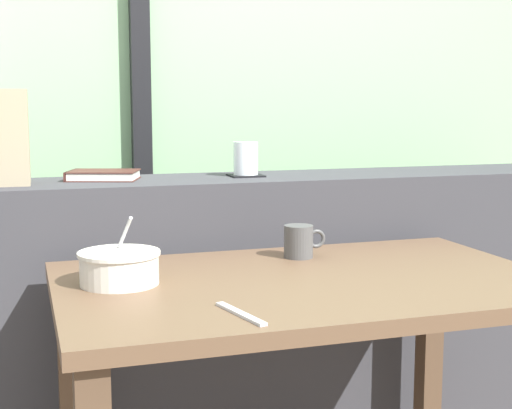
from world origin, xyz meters
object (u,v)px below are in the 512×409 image
(juice_glass, at_px, (246,160))
(ceramic_mug, at_px, (299,241))
(fork_utensil, at_px, (240,314))
(breakfast_table, at_px, (306,321))
(soup_bowl, at_px, (119,267))
(coaster_square, at_px, (246,175))
(closed_book, at_px, (103,175))

(juice_glass, distance_m, ceramic_mug, 0.43)
(ceramic_mug, bearing_deg, fork_utensil, -122.94)
(breakfast_table, bearing_deg, ceramic_mug, 73.09)
(breakfast_table, distance_m, soup_bowl, 0.45)
(soup_bowl, xyz_separation_m, fork_utensil, (0.19, -0.31, -0.04))
(coaster_square, height_order, soup_bowl, coaster_square)
(coaster_square, bearing_deg, soup_bowl, -130.64)
(coaster_square, distance_m, closed_book, 0.43)
(coaster_square, bearing_deg, fork_utensil, -107.69)
(closed_book, relative_size, ceramic_mug, 2.05)
(breakfast_table, relative_size, fork_utensil, 6.69)
(breakfast_table, height_order, coaster_square, coaster_square)
(coaster_square, relative_size, ceramic_mug, 0.88)
(juice_glass, distance_m, closed_book, 0.43)
(coaster_square, distance_m, fork_utensil, 0.91)
(closed_book, bearing_deg, fork_utensil, -79.76)
(ceramic_mug, bearing_deg, coaster_square, 94.03)
(breakfast_table, relative_size, soup_bowl, 6.22)
(soup_bowl, bearing_deg, fork_utensil, -59.29)
(coaster_square, relative_size, soup_bowl, 0.55)
(coaster_square, xyz_separation_m, closed_book, (-0.43, 0.03, 0.01))
(breakfast_table, xyz_separation_m, juice_glass, (0.04, 0.60, 0.33))
(juice_glass, height_order, fork_utensil, juice_glass)
(closed_book, xyz_separation_m, soup_bowl, (-0.03, -0.56, -0.15))
(coaster_square, height_order, juice_glass, juice_glass)
(breakfast_table, bearing_deg, soup_bowl, 170.29)
(coaster_square, height_order, closed_book, closed_book)
(closed_book, xyz_separation_m, fork_utensil, (0.16, -0.88, -0.19))
(coaster_square, relative_size, juice_glass, 0.99)
(breakfast_table, bearing_deg, coaster_square, 86.36)
(closed_book, distance_m, ceramic_mug, 0.63)
(breakfast_table, xyz_separation_m, ceramic_mug, (0.07, 0.22, 0.15))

